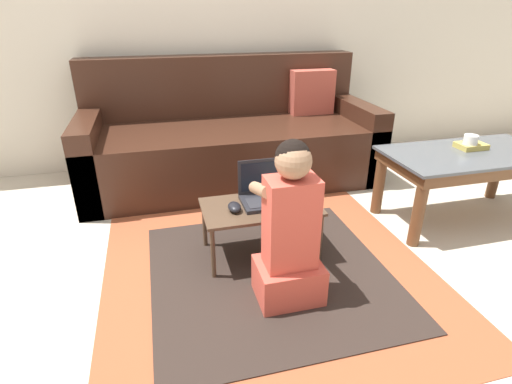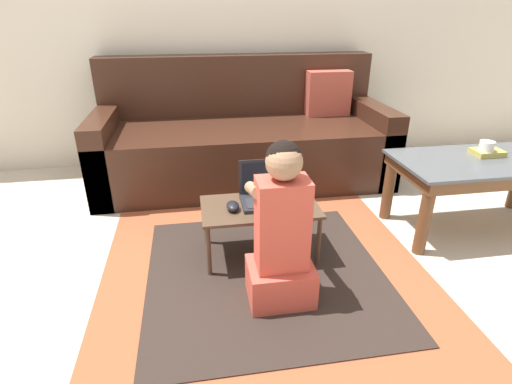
{
  "view_description": "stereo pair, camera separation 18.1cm",
  "coord_description": "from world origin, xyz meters",
  "px_view_note": "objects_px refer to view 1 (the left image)",
  "views": [
    {
      "loc": [
        -0.48,
        -1.68,
        1.29
      ],
      "look_at": [
        0.01,
        0.23,
        0.37
      ],
      "focal_mm": 28.0,
      "sensor_mm": 36.0,
      "label": 1
    },
    {
      "loc": [
        -0.31,
        -1.71,
        1.29
      ],
      "look_at": [
        0.01,
        0.23,
        0.37
      ],
      "focal_mm": 28.0,
      "sensor_mm": 36.0,
      "label": 2
    }
  ],
  "objects_px": {
    "coffee_table": "(468,163)",
    "book_on_table": "(471,146)",
    "computer_mouse": "(234,207)",
    "laptop": "(263,196)",
    "cup_on_table": "(470,142)",
    "couch": "(231,140)",
    "person_seated": "(290,233)",
    "laptop_desk": "(261,211)"
  },
  "relations": [
    {
      "from": "computer_mouse",
      "to": "book_on_table",
      "type": "relative_size",
      "value": 0.61
    },
    {
      "from": "person_seated",
      "to": "book_on_table",
      "type": "height_order",
      "value": "person_seated"
    },
    {
      "from": "laptop_desk",
      "to": "cup_on_table",
      "type": "height_order",
      "value": "cup_on_table"
    },
    {
      "from": "coffee_table",
      "to": "computer_mouse",
      "type": "xyz_separation_m",
      "value": [
        -1.53,
        -0.11,
        -0.06
      ]
    },
    {
      "from": "laptop",
      "to": "book_on_table",
      "type": "relative_size",
      "value": 1.38
    },
    {
      "from": "book_on_table",
      "to": "person_seated",
      "type": "bearing_deg",
      "value": -159.04
    },
    {
      "from": "couch",
      "to": "laptop_desk",
      "type": "bearing_deg",
      "value": -93.5
    },
    {
      "from": "coffee_table",
      "to": "computer_mouse",
      "type": "height_order",
      "value": "coffee_table"
    },
    {
      "from": "laptop_desk",
      "to": "computer_mouse",
      "type": "relative_size",
      "value": 5.99
    },
    {
      "from": "person_seated",
      "to": "cup_on_table",
      "type": "distance_m",
      "value": 1.47
    },
    {
      "from": "couch",
      "to": "laptop_desk",
      "type": "xyz_separation_m",
      "value": [
        -0.07,
        -1.17,
        -0.04
      ]
    },
    {
      "from": "coffee_table",
      "to": "book_on_table",
      "type": "xyz_separation_m",
      "value": [
        0.05,
        0.06,
        0.09
      ]
    },
    {
      "from": "computer_mouse",
      "to": "person_seated",
      "type": "relative_size",
      "value": 0.13
    },
    {
      "from": "coffee_table",
      "to": "laptop",
      "type": "bearing_deg",
      "value": -178.23
    },
    {
      "from": "couch",
      "to": "book_on_table",
      "type": "bearing_deg",
      "value": -37.27
    },
    {
      "from": "couch",
      "to": "cup_on_table",
      "type": "bearing_deg",
      "value": -38.2
    },
    {
      "from": "person_seated",
      "to": "book_on_table",
      "type": "distance_m",
      "value": 1.5
    },
    {
      "from": "couch",
      "to": "person_seated",
      "type": "relative_size",
      "value": 2.81
    },
    {
      "from": "coffee_table",
      "to": "computer_mouse",
      "type": "bearing_deg",
      "value": -176.0
    },
    {
      "from": "couch",
      "to": "laptop_desk",
      "type": "relative_size",
      "value": 3.54
    },
    {
      "from": "couch",
      "to": "cup_on_table",
      "type": "xyz_separation_m",
      "value": [
        1.33,
        -1.04,
        0.2
      ]
    },
    {
      "from": "couch",
      "to": "laptop",
      "type": "relative_size",
      "value": 9.28
    },
    {
      "from": "couch",
      "to": "book_on_table",
      "type": "xyz_separation_m",
      "value": [
        1.35,
        -1.03,
        0.17
      ]
    },
    {
      "from": "book_on_table",
      "to": "laptop_desk",
      "type": "bearing_deg",
      "value": -174.24
    },
    {
      "from": "laptop",
      "to": "computer_mouse",
      "type": "height_order",
      "value": "laptop"
    },
    {
      "from": "coffee_table",
      "to": "book_on_table",
      "type": "relative_size",
      "value": 6.08
    },
    {
      "from": "couch",
      "to": "laptop",
      "type": "distance_m",
      "value": 1.13
    },
    {
      "from": "computer_mouse",
      "to": "cup_on_table",
      "type": "bearing_deg",
      "value": 5.63
    },
    {
      "from": "cup_on_table",
      "to": "book_on_table",
      "type": "xyz_separation_m",
      "value": [
        0.03,
        0.01,
        -0.03
      ]
    },
    {
      "from": "couch",
      "to": "computer_mouse",
      "type": "distance_m",
      "value": 1.22
    },
    {
      "from": "computer_mouse",
      "to": "cup_on_table",
      "type": "relative_size",
      "value": 1.13
    },
    {
      "from": "laptop_desk",
      "to": "book_on_table",
      "type": "height_order",
      "value": "book_on_table"
    },
    {
      "from": "computer_mouse",
      "to": "book_on_table",
      "type": "xyz_separation_m",
      "value": [
        1.57,
        0.17,
        0.15
      ]
    },
    {
      "from": "couch",
      "to": "coffee_table",
      "type": "height_order",
      "value": "couch"
    },
    {
      "from": "coffee_table",
      "to": "person_seated",
      "type": "distance_m",
      "value": 1.43
    },
    {
      "from": "couch",
      "to": "book_on_table",
      "type": "height_order",
      "value": "couch"
    },
    {
      "from": "person_seated",
      "to": "cup_on_table",
      "type": "bearing_deg",
      "value": 20.81
    },
    {
      "from": "laptop",
      "to": "cup_on_table",
      "type": "height_order",
      "value": "cup_on_table"
    },
    {
      "from": "cup_on_table",
      "to": "book_on_table",
      "type": "height_order",
      "value": "cup_on_table"
    },
    {
      "from": "cup_on_table",
      "to": "book_on_table",
      "type": "bearing_deg",
      "value": 28.07
    },
    {
      "from": "couch",
      "to": "person_seated",
      "type": "xyz_separation_m",
      "value": [
        -0.04,
        -1.56,
        0.04
      ]
    },
    {
      "from": "person_seated",
      "to": "cup_on_table",
      "type": "height_order",
      "value": "person_seated"
    }
  ]
}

